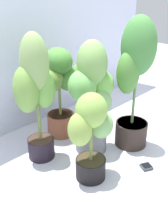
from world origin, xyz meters
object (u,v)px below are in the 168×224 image
at_px(potted_plant_back_left, 35,91).
at_px(hygrometer_box, 146,167).
at_px(potted_plant_center, 92,95).
at_px(potted_plant_front_left, 91,133).
at_px(potted_plant_back_right, 89,82).
at_px(potted_plant_back_center, 59,87).
at_px(potted_plant_front_right, 134,79).

relative_size(potted_plant_back_left, hygrometer_box, 9.34).
bearing_deg(potted_plant_center, potted_plant_front_left, -138.65).
bearing_deg(potted_plant_back_right, potted_plant_back_center, 164.06).
bearing_deg(hygrometer_box, potted_plant_back_right, 14.68).
relative_size(potted_plant_back_right, potted_plant_front_right, 0.74).
xyz_separation_m(potted_plant_center, potted_plant_back_right, (0.29, 0.30, -0.05)).
bearing_deg(potted_plant_back_left, potted_plant_back_center, 23.64).
bearing_deg(potted_plant_back_center, potted_plant_back_left, -156.36).
height_order(potted_plant_back_center, potted_plant_front_right, potted_plant_front_right).
bearing_deg(potted_plant_back_left, potted_plant_front_left, -77.88).
bearing_deg(potted_plant_back_right, potted_plant_front_right, -89.63).
distance_m(potted_plant_center, potted_plant_front_left, 0.38).
bearing_deg(hygrometer_box, potted_plant_back_center, 35.30).
bearing_deg(potted_plant_back_right, potted_plant_front_left, -136.08).
distance_m(potted_plant_back_center, potted_plant_front_right, 0.65).
distance_m(potted_plant_center, potted_plant_back_right, 0.42).
distance_m(potted_plant_back_center, hygrometer_box, 0.99).
distance_m(potted_plant_center, potted_plant_back_center, 0.39).
relative_size(potted_plant_back_center, potted_plant_back_right, 1.01).
height_order(potted_plant_center, potted_plant_front_right, potted_plant_front_right).
xyz_separation_m(potted_plant_back_right, hygrometer_box, (-0.18, -0.78, -0.45)).
bearing_deg(potted_plant_center, potted_plant_back_center, 91.35).
xyz_separation_m(potted_plant_back_left, potted_plant_back_right, (0.66, 0.07, -0.12)).
distance_m(potted_plant_front_right, hygrometer_box, 0.69).
xyz_separation_m(potted_plant_back_center, hygrometer_box, (0.11, -0.87, -0.45)).
bearing_deg(potted_plant_front_right, potted_plant_back_right, 90.37).
distance_m(potted_plant_front_left, potted_plant_front_right, 0.61).
distance_m(potted_plant_back_left, potted_plant_back_center, 0.41).
distance_m(potted_plant_center, potted_plant_front_right, 0.36).
bearing_deg(potted_plant_front_left, potted_plant_back_left, 102.12).
xyz_separation_m(potted_plant_front_left, potted_plant_front_right, (0.56, 0.06, 0.23)).
bearing_deg(potted_plant_back_left, potted_plant_front_right, -31.60).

